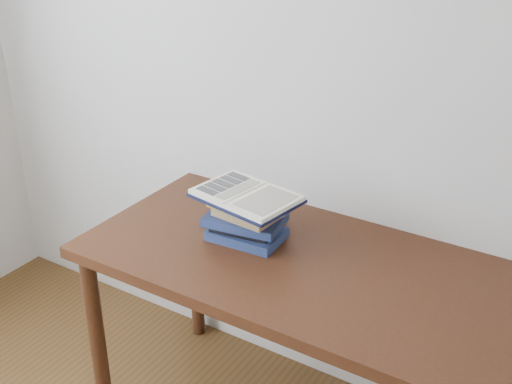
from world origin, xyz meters
The scene contains 3 objects.
desk centered at (0.11, 1.38, 0.70)m, with size 1.48×0.74×0.79m.
book_stack centered at (-0.11, 1.40, 0.87)m, with size 0.29×0.22×0.16m.
open_book centered at (-0.11, 1.40, 0.96)m, with size 0.38×0.29×0.03m.
Camera 1 is at (0.96, -0.25, 1.94)m, focal length 45.00 mm.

